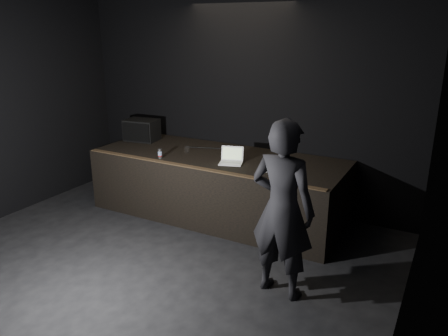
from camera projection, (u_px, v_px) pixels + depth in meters
ground at (100, 300)px, 4.92m from camera, size 7.00×7.00×0.00m
room_walls at (81, 124)px, 4.30m from camera, size 6.10×7.10×3.52m
stage_riser at (218, 185)px, 7.04m from camera, size 4.00×1.50×1.00m
riser_lip at (194, 167)px, 6.30m from camera, size 3.92×0.10×0.01m
stage_monitor at (142, 130)px, 7.76m from camera, size 0.61×0.49×0.37m
cable at (210, 148)px, 7.28m from camera, size 0.81×0.29×0.02m
laptop at (231, 159)px, 6.51m from camera, size 0.41×0.39×0.23m
beer_can at (160, 154)px, 6.72m from camera, size 0.06×0.06×0.15m
plastic_cup at (187, 150)px, 7.02m from camera, size 0.08×0.08×0.11m
wii_remote at (267, 170)px, 6.16m from camera, size 0.06×0.16×0.03m
person at (282, 210)px, 4.78m from camera, size 0.79×0.56×2.05m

